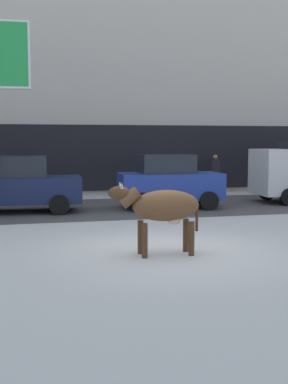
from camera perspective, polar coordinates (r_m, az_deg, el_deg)
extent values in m
plane|color=silver|center=(10.95, 2.21, -6.57)|extent=(120.00, 120.00, 0.00)
cube|color=#514F4C|center=(17.73, -4.12, -1.79)|extent=(60.00, 5.60, 0.01)
cube|color=beige|center=(25.11, -7.16, 15.29)|extent=(44.00, 6.00, 13.00)
cube|color=black|center=(21.75, -6.05, 3.81)|extent=(43.12, 0.10, 2.80)
ellipsoid|color=brown|center=(10.39, 2.47, -1.53)|extent=(1.41, 0.63, 0.64)
cylinder|color=#472D19|center=(10.19, 0.07, -5.48)|extent=(0.12, 0.12, 0.70)
cylinder|color=#472D19|center=(10.57, -0.40, -5.08)|extent=(0.12, 0.12, 0.70)
cylinder|color=#472D19|center=(10.45, 5.34, -5.23)|extent=(0.12, 0.12, 0.70)
cylinder|color=#472D19|center=(10.81, 4.70, -4.84)|extent=(0.12, 0.12, 0.70)
cylinder|color=brown|center=(10.20, -1.59, -0.64)|extent=(0.48, 0.27, 0.44)
ellipsoid|color=#472D19|center=(10.14, -2.82, -0.11)|extent=(0.44, 0.25, 0.28)
cone|color=beige|center=(10.03, -2.49, 0.74)|extent=(0.06, 0.11, 0.15)
cone|color=beige|center=(10.24, -2.71, 0.85)|extent=(0.06, 0.11, 0.15)
cylinder|color=#472D19|center=(10.61, 5.94, -2.77)|extent=(0.06, 0.06, 0.60)
ellipsoid|color=beige|center=(10.48, 3.39, -3.13)|extent=(0.28, 0.25, 0.20)
cube|color=#19234C|center=(17.08, -14.15, 0.24)|extent=(4.29, 2.00, 0.84)
cube|color=#1E232D|center=(17.03, -14.21, 2.78)|extent=(2.09, 1.66, 0.68)
cylinder|color=black|center=(17.97, -9.60, -0.75)|extent=(0.65, 0.26, 0.64)
cylinder|color=black|center=(16.22, -9.48, -1.44)|extent=(0.65, 0.26, 0.64)
cube|color=#233D9E|center=(17.68, 2.93, 0.69)|extent=(3.59, 1.90, 0.90)
cube|color=#1E232D|center=(17.59, 2.47, 3.18)|extent=(1.88, 1.60, 0.64)
cylinder|color=black|center=(18.83, 5.69, -0.39)|extent=(0.65, 0.26, 0.64)
cylinder|color=black|center=(17.22, 7.27, -0.99)|extent=(0.65, 0.26, 0.64)
cylinder|color=black|center=(18.33, -1.16, -0.54)|extent=(0.65, 0.26, 0.64)
cylinder|color=black|center=(16.67, -0.20, -1.17)|extent=(0.65, 0.26, 0.64)
cylinder|color=black|center=(20.70, 13.58, 0.03)|extent=(0.65, 0.26, 0.64)
cylinder|color=#282833|center=(22.20, 7.96, 0.83)|extent=(0.24, 0.24, 0.88)
cube|color=#232328|center=(22.15, 7.99, 2.79)|extent=(0.36, 0.22, 0.64)
sphere|color=#9E7051|center=(22.13, 8.00, 3.90)|extent=(0.20, 0.20, 0.20)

